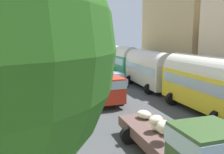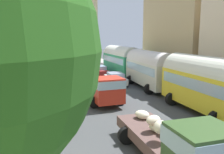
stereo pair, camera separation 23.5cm
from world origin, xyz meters
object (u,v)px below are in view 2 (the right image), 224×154
(car_2, at_px, (69,65))
(pedestrian_1, at_px, (26,76))
(parked_bus_3, at_px, (121,59))
(car_7, at_px, (88,63))
(car_5, at_px, (115,79))
(car_0, at_px, (88,80))
(car_6, at_px, (100,71))
(parked_bus_1, at_px, (206,82))
(cargo_truck_0, at_px, (178,143))
(cargo_truck_1, at_px, (103,89))
(car_1, at_px, (74,71))
(parked_bus_2, at_px, (149,68))
(car_3, at_px, (66,62))

(car_2, distance_m, pedestrian_1, 13.21)
(parked_bus_3, relative_size, car_7, 2.29)
(parked_bus_3, bearing_deg, car_5, -114.41)
(car_0, bearing_deg, pedestrian_1, 154.73)
(car_6, relative_size, car_7, 0.99)
(parked_bus_1, relative_size, cargo_truck_0, 1.14)
(parked_bus_3, xyz_separation_m, car_2, (-6.33, 8.02, -1.52))
(cargo_truck_1, distance_m, car_1, 13.80)
(parked_bus_1, height_order, car_6, parked_bus_1)
(car_0, distance_m, pedestrian_1, 7.23)
(parked_bus_2, distance_m, car_7, 19.38)
(cargo_truck_0, height_order, car_6, cargo_truck_0)
(parked_bus_1, relative_size, cargo_truck_1, 1.13)
(car_0, relative_size, car_2, 0.92)
(car_3, bearing_deg, parked_bus_1, -79.56)
(car_7, bearing_deg, car_1, -112.56)
(cargo_truck_1, height_order, pedestrian_1, cargo_truck_1)
(parked_bus_3, height_order, car_1, parked_bus_3)
(car_2, distance_m, car_5, 14.81)
(car_3, bearing_deg, parked_bus_3, -67.24)
(car_0, bearing_deg, car_3, 89.45)
(parked_bus_1, xyz_separation_m, car_3, (-5.92, 32.10, -1.51))
(parked_bus_1, distance_m, car_1, 19.78)
(cargo_truck_1, bearing_deg, cargo_truck_0, -89.25)
(parked_bus_2, height_order, car_6, parked_bus_2)
(parked_bus_3, xyz_separation_m, car_1, (-6.60, 0.58, -1.52))
(cargo_truck_1, xyz_separation_m, car_0, (0.17, 6.54, -0.48))
(cargo_truck_1, height_order, car_0, cargo_truck_1)
(parked_bus_1, relative_size, pedestrian_1, 4.37)
(parked_bus_2, relative_size, pedestrian_1, 4.67)
(car_2, bearing_deg, pedestrian_1, -118.58)
(cargo_truck_1, bearing_deg, parked_bus_2, 33.79)
(pedestrian_1, bearing_deg, car_7, 53.87)
(pedestrian_1, bearing_deg, car_2, 61.42)
(parked_bus_2, distance_m, car_1, 11.72)
(cargo_truck_1, height_order, car_1, cargo_truck_1)
(car_6, distance_m, pedestrian_1, 10.44)
(car_2, bearing_deg, car_7, 29.86)
(parked_bus_2, bearing_deg, parked_bus_1, -90.00)
(parked_bus_3, distance_m, car_7, 10.59)
(parked_bus_1, xyz_separation_m, cargo_truck_0, (-6.15, -6.08, -1.02))
(car_0, bearing_deg, car_2, 90.82)
(car_2, relative_size, car_7, 1.07)
(cargo_truck_0, distance_m, cargo_truck_1, 10.87)
(cargo_truck_1, xyz_separation_m, car_7, (3.66, 23.35, -0.49))
(cargo_truck_0, height_order, car_5, cargo_truck_0)
(car_2, bearing_deg, parked_bus_2, -69.60)
(cargo_truck_1, height_order, car_5, cargo_truck_1)
(car_2, relative_size, pedestrian_1, 2.29)
(cargo_truck_0, distance_m, pedestrian_1, 21.50)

